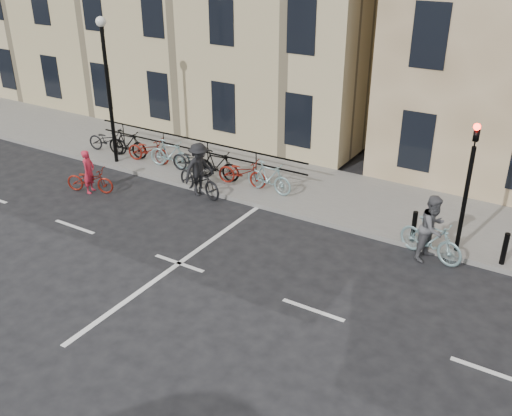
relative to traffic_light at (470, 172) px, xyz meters
The scene contains 10 objects.
ground 7.96m from the traffic_light, 145.01° to the right, with size 120.00×120.00×0.00m, color black.
sidewalk 10.60m from the traffic_light, behind, with size 46.00×4.00×0.15m, color slate.
traffic_light is the anchor object (origin of this frame).
lamp_post 12.74m from the traffic_light, behind, with size 0.36×0.36×5.28m.
bollard_east 2.21m from the traffic_light, behind, with size 0.14×0.14×0.90m, color black.
bollard_west 2.21m from the traffic_light, ahead, with size 0.14×0.14×0.90m, color black.
parked_bikes 10.25m from the traffic_light, behind, with size 9.35×1.23×1.05m.
cyclist_pink 12.05m from the traffic_light, 169.20° to the right, with size 1.78×1.10×1.50m.
cyclist_grey 1.89m from the traffic_light, 137.57° to the right, with size 1.98×1.07×1.85m.
cyclist_dark 8.59m from the traffic_light, behind, with size 2.15×1.31×1.82m.
Camera 1 is at (8.61, -10.07, 8.03)m, focal length 40.00 mm.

